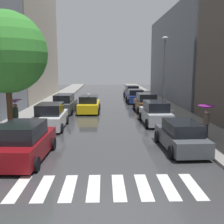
{
  "coord_description": "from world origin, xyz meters",
  "views": [
    {
      "loc": [
        -0.06,
        -7.27,
        4.27
      ],
      "look_at": [
        0.58,
        14.27,
        0.65
      ],
      "focal_mm": 42.61,
      "sensor_mm": 36.0,
      "label": 1
    }
  ],
  "objects_px": {
    "parked_car_right_fourth": "(135,96)",
    "lamp_post_right": "(164,69)",
    "parked_car_right_second": "(155,113)",
    "parked_car_left_second": "(51,117)",
    "parked_car_right_third": "(146,103)",
    "pedestrian_foreground": "(207,114)",
    "pedestrian_near_tree": "(15,108)",
    "parked_car_left_nearest": "(24,143)",
    "parked_car_left_third": "(65,104)",
    "street_tree_left": "(6,53)",
    "parked_car_right_fifth": "(132,92)",
    "parked_car_right_nearest": "(181,136)",
    "taxi_midroad": "(89,104)"
  },
  "relations": [
    {
      "from": "pedestrian_near_tree",
      "to": "street_tree_left",
      "type": "bearing_deg",
      "value": 76.18
    },
    {
      "from": "parked_car_left_nearest",
      "to": "parked_car_right_third",
      "type": "relative_size",
      "value": 1.08
    },
    {
      "from": "lamp_post_right",
      "to": "parked_car_right_third",
      "type": "bearing_deg",
      "value": 158.93
    },
    {
      "from": "parked_car_left_second",
      "to": "parked_car_right_second",
      "type": "xyz_separation_m",
      "value": [
        7.67,
        1.36,
        -0.02
      ]
    },
    {
      "from": "parked_car_left_third",
      "to": "taxi_midroad",
      "type": "relative_size",
      "value": 1.06
    },
    {
      "from": "parked_car_right_second",
      "to": "parked_car_right_fourth",
      "type": "height_order",
      "value": "parked_car_right_second"
    },
    {
      "from": "parked_car_left_third",
      "to": "pedestrian_foreground",
      "type": "height_order",
      "value": "pedestrian_foreground"
    },
    {
      "from": "parked_car_left_third",
      "to": "parked_car_left_second",
      "type": "bearing_deg",
      "value": -177.43
    },
    {
      "from": "parked_car_left_nearest",
      "to": "parked_car_right_fourth",
      "type": "xyz_separation_m",
      "value": [
        7.52,
        20.15,
        -0.06
      ]
    },
    {
      "from": "parked_car_left_nearest",
      "to": "lamp_post_right",
      "type": "relative_size",
      "value": 0.67
    },
    {
      "from": "parked_car_left_third",
      "to": "pedestrian_foreground",
      "type": "xyz_separation_m",
      "value": [
        9.83,
        -9.98,
        0.74
      ]
    },
    {
      "from": "parked_car_left_third",
      "to": "parked_car_right_nearest",
      "type": "xyz_separation_m",
      "value": [
        7.79,
        -11.88,
        -0.1
      ]
    },
    {
      "from": "parked_car_right_fourth",
      "to": "street_tree_left",
      "type": "relative_size",
      "value": 0.55
    },
    {
      "from": "parked_car_left_third",
      "to": "pedestrian_foreground",
      "type": "distance_m",
      "value": 14.03
    },
    {
      "from": "parked_car_left_second",
      "to": "parked_car_right_fourth",
      "type": "height_order",
      "value": "parked_car_left_second"
    },
    {
      "from": "parked_car_left_nearest",
      "to": "parked_car_right_fourth",
      "type": "height_order",
      "value": "parked_car_left_nearest"
    },
    {
      "from": "parked_car_left_nearest",
      "to": "parked_car_right_fifth",
      "type": "bearing_deg",
      "value": -14.07
    },
    {
      "from": "parked_car_right_second",
      "to": "parked_car_right_fourth",
      "type": "relative_size",
      "value": 1.08
    },
    {
      "from": "pedestrian_foreground",
      "to": "lamp_post_right",
      "type": "xyz_separation_m",
      "value": [
        -0.43,
        9.67,
        2.57
      ]
    },
    {
      "from": "parked_car_right_third",
      "to": "street_tree_left",
      "type": "distance_m",
      "value": 14.01
    },
    {
      "from": "parked_car_right_fourth",
      "to": "lamp_post_right",
      "type": "xyz_separation_m",
      "value": [
        1.81,
        -7.25,
        3.37
      ]
    },
    {
      "from": "parked_car_right_fifth",
      "to": "taxi_midroad",
      "type": "distance_m",
      "value": 13.69
    },
    {
      "from": "parked_car_left_second",
      "to": "lamp_post_right",
      "type": "relative_size",
      "value": 0.62
    },
    {
      "from": "parked_car_right_fourth",
      "to": "lamp_post_right",
      "type": "relative_size",
      "value": 0.6
    },
    {
      "from": "parked_car_left_nearest",
      "to": "parked_car_right_fourth",
      "type": "bearing_deg",
      "value": -17.97
    },
    {
      "from": "parked_car_right_third",
      "to": "pedestrian_foreground",
      "type": "distance_m",
      "value": 10.49
    },
    {
      "from": "pedestrian_foreground",
      "to": "pedestrian_near_tree",
      "type": "height_order",
      "value": "pedestrian_near_tree"
    },
    {
      "from": "parked_car_right_third",
      "to": "pedestrian_near_tree",
      "type": "xyz_separation_m",
      "value": [
        -9.96,
        -7.94,
        0.76
      ]
    },
    {
      "from": "parked_car_right_third",
      "to": "pedestrian_near_tree",
      "type": "distance_m",
      "value": 12.76
    },
    {
      "from": "pedestrian_foreground",
      "to": "street_tree_left",
      "type": "xyz_separation_m",
      "value": [
        -12.0,
        1.47,
        3.6
      ]
    },
    {
      "from": "parked_car_right_nearest",
      "to": "pedestrian_foreground",
      "type": "height_order",
      "value": "pedestrian_foreground"
    },
    {
      "from": "taxi_midroad",
      "to": "lamp_post_right",
      "type": "relative_size",
      "value": 0.66
    },
    {
      "from": "parked_car_right_nearest",
      "to": "street_tree_left",
      "type": "height_order",
      "value": "street_tree_left"
    },
    {
      "from": "parked_car_right_nearest",
      "to": "lamp_post_right",
      "type": "relative_size",
      "value": 0.64
    },
    {
      "from": "lamp_post_right",
      "to": "parked_car_right_fifth",
      "type": "bearing_deg",
      "value": 97.27
    },
    {
      "from": "taxi_midroad",
      "to": "lamp_post_right",
      "type": "bearing_deg",
      "value": -91.76
    },
    {
      "from": "parked_car_right_third",
      "to": "lamp_post_right",
      "type": "xyz_separation_m",
      "value": [
        1.56,
        -0.6,
        3.31
      ]
    },
    {
      "from": "parked_car_left_nearest",
      "to": "lamp_post_right",
      "type": "bearing_deg",
      "value": -33.39
    },
    {
      "from": "parked_car_left_second",
      "to": "parked_car_right_fifth",
      "type": "xyz_separation_m",
      "value": [
        7.74,
        19.34,
        -0.03
      ]
    },
    {
      "from": "pedestrian_near_tree",
      "to": "lamp_post_right",
      "type": "bearing_deg",
      "value": -158.08
    },
    {
      "from": "parked_car_left_nearest",
      "to": "parked_car_left_second",
      "type": "xyz_separation_m",
      "value": [
        -0.05,
        6.48,
        0.01
      ]
    },
    {
      "from": "parked_car_right_second",
      "to": "parked_car_left_second",
      "type": "bearing_deg",
      "value": 98.62
    },
    {
      "from": "parked_car_right_nearest",
      "to": "pedestrian_near_tree",
      "type": "relative_size",
      "value": 2.18
    },
    {
      "from": "parked_car_left_second",
      "to": "parked_car_right_third",
      "type": "xyz_separation_m",
      "value": [
        7.83,
        7.02,
        0.0
      ]
    },
    {
      "from": "parked_car_left_nearest",
      "to": "taxi_midroad",
      "type": "xyz_separation_m",
      "value": [
        2.26,
        13.26,
        -0.06
      ]
    },
    {
      "from": "parked_car_left_nearest",
      "to": "parked_car_left_third",
      "type": "xyz_separation_m",
      "value": [
        -0.06,
        13.21,
        0.0
      ]
    },
    {
      "from": "lamp_post_right",
      "to": "parked_car_left_third",
      "type": "bearing_deg",
      "value": 178.12
    },
    {
      "from": "parked_car_right_second",
      "to": "lamp_post_right",
      "type": "height_order",
      "value": "lamp_post_right"
    },
    {
      "from": "pedestrian_near_tree",
      "to": "street_tree_left",
      "type": "relative_size",
      "value": 0.27
    },
    {
      "from": "street_tree_left",
      "to": "pedestrian_foreground",
      "type": "bearing_deg",
      "value": -6.98
    }
  ]
}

